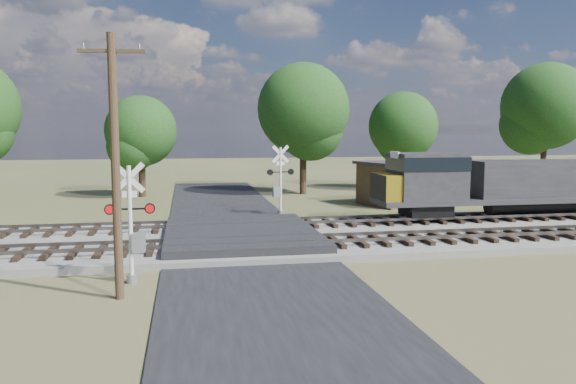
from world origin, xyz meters
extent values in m
plane|color=#44502A|center=(0.00, 0.00, 0.00)|extent=(160.00, 160.00, 0.00)
cube|color=gray|center=(10.00, 0.50, 0.15)|extent=(140.00, 10.00, 0.30)
cube|color=black|center=(0.00, 0.00, 0.04)|extent=(7.00, 60.00, 0.08)
cube|color=#262628|center=(0.00, 0.50, 0.32)|extent=(7.00, 9.00, 0.62)
cube|color=black|center=(2.00, -2.00, 0.39)|extent=(44.00, 2.60, 0.18)
cube|color=#5C554F|center=(10.00, -2.72, 0.55)|extent=(140.00, 0.08, 0.15)
cube|color=#5C554F|center=(10.00, -1.28, 0.55)|extent=(140.00, 0.08, 0.15)
cube|color=black|center=(2.00, 3.00, 0.39)|extent=(44.00, 2.60, 0.18)
cube|color=#5C554F|center=(10.00, 2.28, 0.55)|extent=(140.00, 0.08, 0.15)
cube|color=#5C554F|center=(10.00, 3.72, 0.55)|extent=(140.00, 0.08, 0.15)
cylinder|color=silver|center=(-4.42, -5.98, 2.05)|extent=(0.14, 0.14, 4.10)
cylinder|color=gray|center=(-4.42, -5.98, 0.15)|extent=(0.37, 0.37, 0.31)
cube|color=silver|center=(-4.42, -5.98, 3.69)|extent=(1.07, 0.06, 1.07)
cube|color=silver|center=(-4.42, -5.98, 3.69)|extent=(1.07, 0.06, 1.07)
cube|color=silver|center=(-4.42, -5.98, 3.12)|extent=(0.51, 0.04, 0.23)
cube|color=black|center=(-4.42, -5.98, 2.61)|extent=(1.64, 0.09, 0.06)
cylinder|color=red|center=(-5.09, -5.99, 2.61)|extent=(0.37, 0.11, 0.37)
cylinder|color=red|center=(-3.76, -5.97, 2.61)|extent=(0.37, 0.11, 0.37)
cube|color=gray|center=(-4.16, -5.97, 1.43)|extent=(0.47, 0.32, 0.67)
cylinder|color=silver|center=(3.28, 8.53, 2.12)|extent=(0.15, 0.15, 4.24)
cylinder|color=gray|center=(3.28, 8.53, 0.16)|extent=(0.38, 0.38, 0.32)
cube|color=silver|center=(3.28, 8.53, 3.82)|extent=(1.10, 0.24, 1.11)
cube|color=silver|center=(3.28, 8.53, 3.82)|extent=(1.10, 0.24, 1.11)
cube|color=silver|center=(3.28, 8.53, 3.24)|extent=(0.53, 0.12, 0.23)
cube|color=black|center=(3.28, 8.53, 2.71)|extent=(1.68, 0.36, 0.06)
cylinder|color=red|center=(3.96, 8.65, 2.71)|extent=(0.39, 0.17, 0.38)
cylinder|color=red|center=(2.60, 8.40, 2.71)|extent=(0.39, 0.17, 0.38)
cube|color=gray|center=(3.02, 8.48, 1.49)|extent=(0.53, 0.40, 0.69)
cylinder|color=#3B2C1B|center=(-4.64, -7.77, 4.11)|extent=(0.27, 0.27, 8.22)
cube|color=#3B2C1B|center=(-4.64, -7.77, 7.67)|extent=(2.01, 0.30, 0.11)
cube|color=#47341E|center=(12.19, 11.85, 1.44)|extent=(5.14, 5.14, 2.87)
cube|color=#2E2E31|center=(12.19, 11.85, 2.98)|extent=(5.65, 5.65, 0.21)
cylinder|color=black|center=(-5.93, 20.18, 2.01)|extent=(0.56, 0.56, 4.01)
sphere|color=#123A14|center=(-5.93, 20.18, 5.22)|extent=(5.62, 5.62, 5.62)
cylinder|color=black|center=(7.06, 19.66, 2.70)|extent=(0.56, 0.56, 5.39)
sphere|color=#123A14|center=(7.06, 19.66, 7.01)|extent=(7.55, 7.55, 7.55)
cylinder|color=black|center=(16.54, 21.67, 2.17)|extent=(0.56, 0.56, 4.35)
sphere|color=#123A14|center=(16.54, 21.67, 5.65)|extent=(6.08, 6.08, 6.08)
cylinder|color=black|center=(30.78, 22.08, 2.89)|extent=(0.56, 0.56, 5.79)
sphere|color=#123A14|center=(30.78, 22.08, 7.52)|extent=(8.10, 8.10, 8.10)
camera|label=1|loc=(-2.52, -25.68, 5.31)|focal=35.00mm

